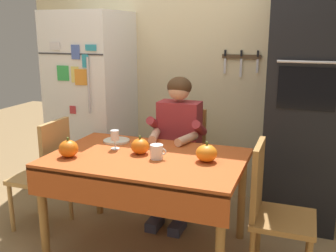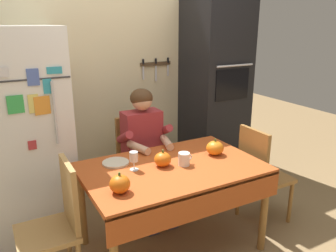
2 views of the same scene
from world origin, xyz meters
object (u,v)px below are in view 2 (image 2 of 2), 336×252
(refrigerator, at_px, (27,134))
(seated_person, at_px, (145,143))
(pumpkin_medium, at_px, (215,148))
(serving_tray, at_px, (116,163))
(chair_behind_person, at_px, (138,159))
(dining_table, at_px, (173,177))
(pumpkin_small, at_px, (120,184))
(chair_left_side, at_px, (57,221))
(pumpkin_large, at_px, (163,159))
(wine_glass, at_px, (134,158))
(wall_oven, at_px, (214,94))
(coffee_mug, at_px, (184,159))
(chair_right_side, at_px, (260,171))

(refrigerator, distance_m, seated_person, 1.04)
(pumpkin_medium, height_order, serving_tray, pumpkin_medium)
(refrigerator, bearing_deg, chair_behind_person, -5.24)
(dining_table, distance_m, pumpkin_small, 0.57)
(chair_left_side, distance_m, pumpkin_large, 0.88)
(seated_person, distance_m, pumpkin_large, 0.56)
(chair_behind_person, xyz_separation_m, wine_glass, (-0.33, -0.70, 0.33))
(dining_table, xyz_separation_m, seated_person, (0.03, 0.60, 0.08))
(dining_table, xyz_separation_m, wine_glass, (-0.29, 0.10, 0.18))
(wall_oven, xyz_separation_m, pumpkin_medium, (-0.61, -0.87, -0.25))
(chair_behind_person, relative_size, wine_glass, 6.28)
(pumpkin_medium, bearing_deg, pumpkin_large, 179.96)
(chair_left_side, bearing_deg, pumpkin_medium, 0.55)
(coffee_mug, height_order, pumpkin_medium, pumpkin_medium)
(dining_table, relative_size, pumpkin_small, 9.59)
(refrigerator, relative_size, pumpkin_small, 12.34)
(dining_table, height_order, wine_glass, wine_glass)
(dining_table, relative_size, coffee_mug, 11.76)
(wall_oven, height_order, coffee_mug, wall_oven)
(wine_glass, bearing_deg, pumpkin_small, -128.05)
(pumpkin_medium, xyz_separation_m, pumpkin_small, (-0.95, -0.24, 0.00))
(refrigerator, xyz_separation_m, serving_tray, (0.57, -0.61, -0.15))
(chair_left_side, bearing_deg, refrigerator, 93.35)
(chair_behind_person, xyz_separation_m, pumpkin_small, (-0.55, -0.98, 0.29))
(pumpkin_small, bearing_deg, pumpkin_medium, 14.39)
(coffee_mug, height_order, serving_tray, coffee_mug)
(chair_right_side, bearing_deg, dining_table, 178.37)
(chair_behind_person, relative_size, pumpkin_small, 6.37)
(wine_glass, bearing_deg, dining_table, -18.36)
(serving_tray, bearing_deg, refrigerator, 133.51)
(pumpkin_large, xyz_separation_m, serving_tray, (-0.31, 0.22, -0.05))
(serving_tray, bearing_deg, seated_person, 38.46)
(seated_person, bearing_deg, wine_glass, -122.83)
(refrigerator, bearing_deg, seated_person, -15.83)
(wall_oven, relative_size, pumpkin_medium, 14.11)
(pumpkin_medium, bearing_deg, coffee_mug, -169.58)
(dining_table, distance_m, seated_person, 0.61)
(wall_oven, height_order, chair_right_side, wall_oven)
(seated_person, relative_size, pumpkin_medium, 8.36)
(seated_person, distance_m, serving_tray, 0.52)
(refrigerator, distance_m, wine_glass, 1.03)
(chair_behind_person, bearing_deg, coffee_mug, -85.89)
(chair_behind_person, xyz_separation_m, serving_tray, (-0.41, -0.51, 0.24))
(coffee_mug, xyz_separation_m, pumpkin_small, (-0.61, -0.18, 0.01))
(pumpkin_medium, distance_m, pumpkin_small, 0.98)
(wall_oven, bearing_deg, pumpkin_medium, -125.28)
(chair_left_side, bearing_deg, chair_right_side, -2.18)
(chair_right_side, distance_m, pumpkin_small, 1.46)
(refrigerator, distance_m, serving_tray, 0.85)
(pumpkin_small, bearing_deg, wall_oven, 35.37)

